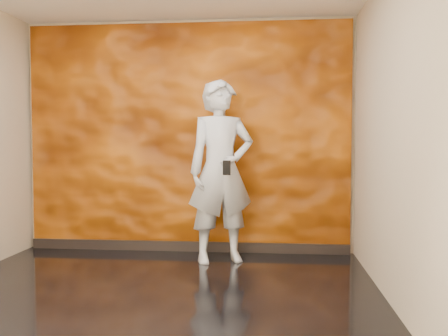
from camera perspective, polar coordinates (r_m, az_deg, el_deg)
room at (r=4.15m, az=-8.91°, el=3.91°), size 4.02×4.02×2.81m
feature_wall at (r=6.07m, az=-4.23°, el=3.45°), size 3.90×0.06×2.75m
baseboard at (r=6.16m, az=-4.25°, el=-8.91°), size 3.90×0.04×0.12m
man at (r=5.51m, az=-0.34°, el=-0.36°), size 0.86×0.71×2.02m
phone at (r=5.22m, az=0.31°, el=0.03°), size 0.08×0.04×0.15m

